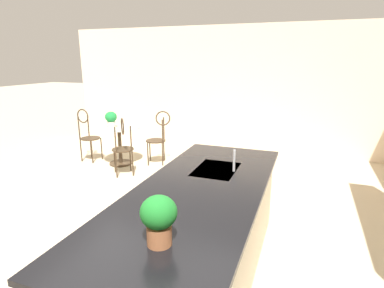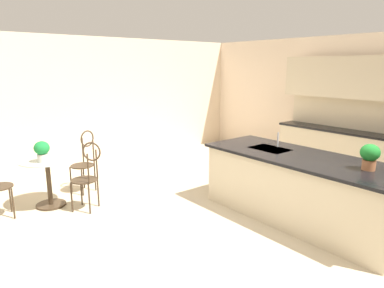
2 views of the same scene
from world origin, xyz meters
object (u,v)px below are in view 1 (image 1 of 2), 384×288
bistro_table (120,142)px  potted_plant_on_table (111,119)px  chair_near_window (123,144)px  potted_plant_counter_far (159,217)px  chair_by_island (88,132)px  chair_toward_desk (159,135)px

bistro_table → potted_plant_on_table: size_ratio=2.60×
bistro_table → chair_near_window: size_ratio=0.77×
potted_plant_counter_far → chair_by_island: bearing=-136.8°
bistro_table → chair_toward_desk: (-0.29, 0.69, 0.13)m
chair_toward_desk → potted_plant_on_table: bearing=-62.4°
potted_plant_counter_far → potted_plant_on_table: bearing=-142.1°
bistro_table → chair_by_island: (-0.00, -0.73, 0.13)m
bistro_table → potted_plant_on_table: 0.49m
chair_near_window → potted_plant_on_table: bearing=-129.6°
bistro_table → chair_toward_desk: size_ratio=0.77×
chair_toward_desk → chair_by_island: bearing=-78.3°
chair_near_window → potted_plant_counter_far: size_ratio=3.37×
chair_by_island → chair_toward_desk: same height
bistro_table → chair_by_island: 0.75m
potted_plant_counter_far → chair_toward_desk: bearing=-153.7°
potted_plant_on_table → potted_plant_counter_far: (3.43, 2.67, 0.18)m
chair_near_window → potted_plant_on_table: (-0.40, -0.49, 0.34)m
chair_by_island → potted_plant_counter_far: size_ratio=3.37×
potted_plant_counter_far → bistro_table: bearing=-143.8°
bistro_table → chair_toward_desk: chair_toward_desk is taller
chair_near_window → chair_toward_desk: 0.86m
chair_near_window → chair_by_island: size_ratio=1.00×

